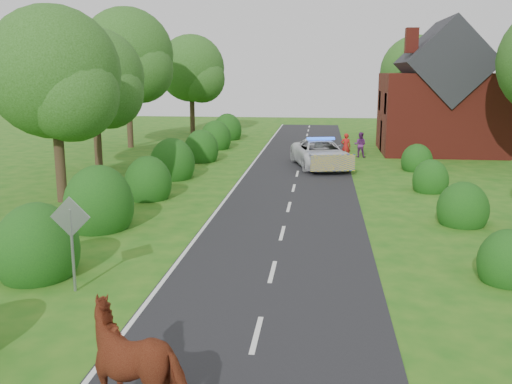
# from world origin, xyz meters

# --- Properties ---
(ground) EXTENTS (120.00, 120.00, 0.00)m
(ground) POSITION_xyz_m (0.00, 0.00, 0.00)
(ground) COLOR #1E6014
(road) EXTENTS (6.00, 70.00, 0.02)m
(road) POSITION_xyz_m (0.00, 15.00, 0.01)
(road) COLOR black
(road) RESTS_ON ground
(road_markings) EXTENTS (4.96, 70.00, 0.01)m
(road_markings) POSITION_xyz_m (-1.60, 12.93, 0.03)
(road_markings) COLOR white
(road_markings) RESTS_ON road
(hedgerow_left) EXTENTS (2.75, 50.41, 3.00)m
(hedgerow_left) POSITION_xyz_m (-6.51, 11.69, 0.75)
(hedgerow_left) COLOR #194815
(hedgerow_left) RESTS_ON ground
(hedgerow_right) EXTENTS (2.10, 45.78, 2.10)m
(hedgerow_right) POSITION_xyz_m (6.60, 11.21, 0.55)
(hedgerow_right) COLOR #194815
(hedgerow_right) RESTS_ON ground
(tree_left_a) EXTENTS (5.74, 5.60, 8.38)m
(tree_left_a) POSITION_xyz_m (-9.75, 11.86, 5.34)
(tree_left_a) COLOR #332316
(tree_left_a) RESTS_ON ground
(tree_left_b) EXTENTS (5.74, 5.60, 8.07)m
(tree_left_b) POSITION_xyz_m (-11.25, 19.86, 5.04)
(tree_left_b) COLOR #332316
(tree_left_b) RESTS_ON ground
(tree_left_c) EXTENTS (6.97, 6.80, 10.22)m
(tree_left_c) POSITION_xyz_m (-12.70, 29.83, 6.53)
(tree_left_c) COLOR #332316
(tree_left_c) RESTS_ON ground
(tree_left_d) EXTENTS (6.15, 6.00, 8.89)m
(tree_left_d) POSITION_xyz_m (-10.23, 39.85, 5.64)
(tree_left_d) COLOR #332316
(tree_left_d) RESTS_ON ground
(tree_right_c) EXTENTS (6.15, 6.00, 8.58)m
(tree_right_c) POSITION_xyz_m (9.27, 37.85, 5.34)
(tree_right_c) COLOR #332316
(tree_right_c) RESTS_ON ground
(road_sign) EXTENTS (1.06, 0.08, 2.53)m
(road_sign) POSITION_xyz_m (-5.00, 2.00, 1.65)
(road_sign) COLOR gray
(road_sign) RESTS_ON ground
(house) EXTENTS (8.00, 7.40, 9.17)m
(house) POSITION_xyz_m (9.49, 30.00, 3.79)
(house) COLOR maroon
(house) RESTS_ON ground
(cow) EXTENTS (2.46, 1.59, 1.62)m
(cow) POSITION_xyz_m (-1.57, -3.06, 0.81)
(cow) COLOR #5F1B0D
(cow) RESTS_ON ground
(police_van) EXTENTS (4.03, 6.43, 1.80)m
(police_van) POSITION_xyz_m (1.26, 22.41, 0.83)
(police_van) COLOR silver
(police_van) RESTS_ON ground
(pedestrian_red) EXTENTS (0.63, 0.42, 1.72)m
(pedestrian_red) POSITION_xyz_m (2.87, 25.68, 0.86)
(pedestrian_red) COLOR #AA1A16
(pedestrian_red) RESTS_ON ground
(pedestrian_purple) EXTENTS (0.95, 0.81, 1.68)m
(pedestrian_purple) POSITION_xyz_m (3.86, 26.88, 0.84)
(pedestrian_purple) COLOR #63246A
(pedestrian_purple) RESTS_ON ground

